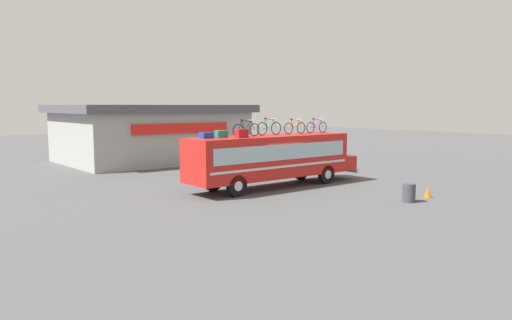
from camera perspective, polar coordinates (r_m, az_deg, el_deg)
ground_plane at (r=26.71m, az=1.63°, el=-3.21°), size 120.00×120.00×0.00m
bus at (r=26.61m, az=1.96°, el=0.36°), size 10.99×2.44×2.83m
luggage_bag_1 at (r=24.26m, az=-5.81°, el=2.87°), size 0.61×0.48×0.29m
luggage_bag_2 at (r=24.71m, az=-4.07°, el=3.03°), size 0.61×0.36×0.36m
luggage_bag_3 at (r=24.73m, az=-1.69°, el=3.11°), size 0.62×0.37×0.42m
rooftop_bicycle_1 at (r=25.46m, az=-1.14°, el=3.58°), size 1.75×0.44×0.90m
rooftop_bicycle_2 at (r=26.80m, az=1.53°, el=3.76°), size 1.72×0.44×0.95m
rooftop_bicycle_3 at (r=27.99m, az=4.53°, el=3.79°), size 1.63×0.44×0.87m
rooftop_bicycle_4 at (r=29.08m, az=7.06°, el=3.86°), size 1.70×0.44×0.87m
roadside_building at (r=40.37m, az=-12.13°, el=3.16°), size 14.11×10.48×4.49m
trash_bin at (r=23.71m, az=17.35°, el=-3.68°), size 0.59×0.59×0.85m
traffic_cone at (r=25.23m, az=19.34°, el=-3.57°), size 0.37×0.37×0.49m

